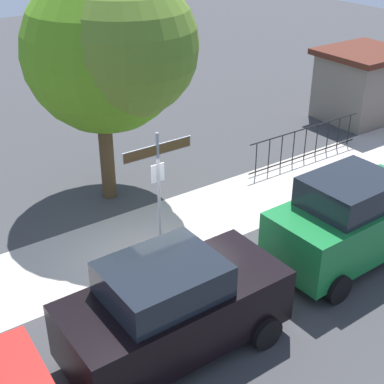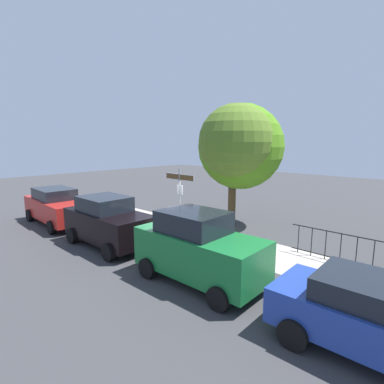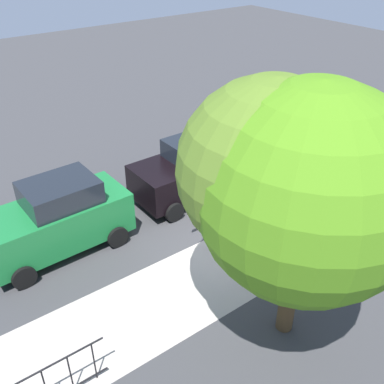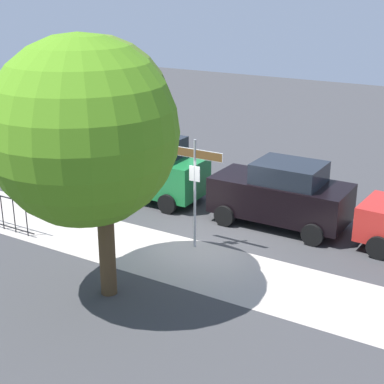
{
  "view_description": "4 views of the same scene",
  "coord_description": "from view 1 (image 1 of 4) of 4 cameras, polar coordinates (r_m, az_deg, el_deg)",
  "views": [
    {
      "loc": [
        -5.37,
        -8.72,
        7.44
      ],
      "look_at": [
        0.63,
        -0.19,
        1.8
      ],
      "focal_mm": 52.05,
      "sensor_mm": 36.0,
      "label": 1
    },
    {
      "loc": [
        9.27,
        -8.46,
        4.19
      ],
      "look_at": [
        0.37,
        0.95,
        2.0
      ],
      "focal_mm": 28.09,
      "sensor_mm": 36.0,
      "label": 2
    },
    {
      "loc": [
        6.53,
        8.09,
        8.12
      ],
      "look_at": [
        0.55,
        0.07,
        1.91
      ],
      "focal_mm": 41.27,
      "sensor_mm": 36.0,
      "label": 3
    },
    {
      "loc": [
        -7.53,
        13.15,
        6.91
      ],
      "look_at": [
        -0.03,
        0.86,
        1.79
      ],
      "focal_mm": 54.87,
      "sensor_mm": 36.0,
      "label": 4
    }
  ],
  "objects": [
    {
      "name": "shade_tree",
      "position": [
        14.36,
        -8.58,
        14.3
      ],
      "size": [
        4.15,
        4.57,
        6.01
      ],
      "color": "#493720",
      "rests_on": "ground_plane"
    },
    {
      "name": "iron_fence",
      "position": [
        17.72,
        11.53,
        4.96
      ],
      "size": [
        4.54,
        0.04,
        1.07
      ],
      "color": "black",
      "rests_on": "ground_plane"
    },
    {
      "name": "utility_shed",
      "position": [
        21.47,
        16.97,
        10.53
      ],
      "size": [
        3.02,
        2.73,
        2.53
      ],
      "color": "slate",
      "rests_on": "ground_plane"
    },
    {
      "name": "ground_plane",
      "position": [
        12.65,
        -2.85,
        -7.65
      ],
      "size": [
        60.0,
        60.0,
        0.0
      ],
      "primitive_type": "plane",
      "color": "#38383A"
    },
    {
      "name": "street_sign",
      "position": [
        11.9,
        -3.48,
        1.96
      ],
      "size": [
        1.67,
        0.07,
        3.07
      ],
      "color": "#9EA0A5",
      "rests_on": "ground_plane"
    },
    {
      "name": "car_black",
      "position": [
        9.99,
        -1.93,
        -11.75
      ],
      "size": [
        4.1,
        2.03,
        2.0
      ],
      "rotation": [
        0.0,
        0.0,
        0.01
      ],
      "color": "black",
      "rests_on": "ground_plane"
    },
    {
      "name": "sidewalk_strip",
      "position": [
        14.49,
        1.05,
        -2.49
      ],
      "size": [
        24.0,
        2.6,
        0.0
      ],
      "primitive_type": "cube",
      "color": "#ACA299",
      "rests_on": "ground_plane"
    },
    {
      "name": "car_green",
      "position": [
        12.78,
        16.01,
        -2.76
      ],
      "size": [
        4.06,
        2.02,
        2.15
      ],
      "rotation": [
        0.0,
        0.0,
        0.02
      ],
      "color": "#176B31",
      "rests_on": "ground_plane"
    }
  ]
}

